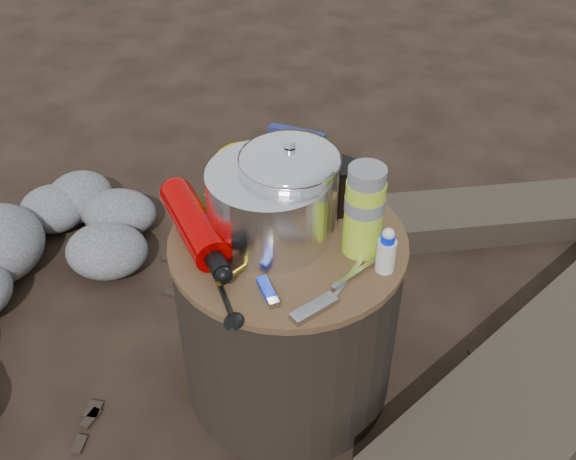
% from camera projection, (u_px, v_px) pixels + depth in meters
% --- Properties ---
extents(ground, '(60.00, 60.00, 0.00)m').
position_uv_depth(ground, '(288.00, 378.00, 1.67)').
color(ground, black).
rests_on(ground, ground).
extents(stump, '(0.49, 0.49, 0.46)m').
position_uv_depth(stump, '(288.00, 315.00, 1.52)').
color(stump, black).
rests_on(stump, ground).
extents(rock_ring, '(0.44, 0.97, 0.19)m').
position_uv_depth(rock_ring, '(24.00, 275.00, 1.82)').
color(rock_ring, '#5B5B5F').
rests_on(rock_ring, ground).
extents(log_small, '(1.09, 0.54, 0.09)m').
position_uv_depth(log_small, '(547.00, 211.00, 2.12)').
color(log_small, '#312A21').
rests_on(log_small, ground).
extents(foil_windscreen, '(0.25, 0.25, 0.15)m').
position_uv_depth(foil_windscreen, '(270.00, 204.00, 1.34)').
color(foil_windscreen, silver).
rests_on(foil_windscreen, stump).
extents(camping_pot, '(0.20, 0.20, 0.20)m').
position_uv_depth(camping_pot, '(290.00, 188.00, 1.35)').
color(camping_pot, silver).
rests_on(camping_pot, stump).
extents(fuel_bottle, '(0.24, 0.29, 0.07)m').
position_uv_depth(fuel_bottle, '(194.00, 224.00, 1.36)').
color(fuel_bottle, '#A80000').
rests_on(fuel_bottle, stump).
extents(thermos, '(0.08, 0.08, 0.19)m').
position_uv_depth(thermos, '(364.00, 211.00, 1.29)').
color(thermos, '#AAD02A').
rests_on(thermos, stump).
extents(travel_mug, '(0.08, 0.08, 0.11)m').
position_uv_depth(travel_mug, '(338.00, 187.00, 1.42)').
color(travel_mug, black).
rests_on(travel_mug, stump).
extents(stuff_sack, '(0.16, 0.13, 0.11)m').
position_uv_depth(stuff_sack, '(246.00, 167.00, 1.49)').
color(stuff_sack, '#CEB000').
rests_on(stuff_sack, stump).
extents(food_pouch, '(0.13, 0.05, 0.16)m').
position_uv_depth(food_pouch, '(295.00, 164.00, 1.45)').
color(food_pouch, navy).
rests_on(food_pouch, stump).
extents(lighter, '(0.06, 0.08, 0.01)m').
position_uv_depth(lighter, '(267.00, 289.00, 1.25)').
color(lighter, '#0524F3').
rests_on(lighter, stump).
extents(multitool, '(0.08, 0.09, 0.01)m').
position_uv_depth(multitool, '(314.00, 309.00, 1.21)').
color(multitool, '#A5A5AA').
rests_on(multitool, stump).
extents(pot_grabber, '(0.09, 0.13, 0.01)m').
position_uv_depth(pot_grabber, '(350.00, 275.00, 1.28)').
color(pot_grabber, '#A5A5AA').
rests_on(pot_grabber, stump).
extents(spork, '(0.10, 0.14, 0.01)m').
position_uv_depth(spork, '(224.00, 297.00, 1.24)').
color(spork, black).
rests_on(spork, stump).
extents(squeeze_bottle, '(0.04, 0.04, 0.09)m').
position_uv_depth(squeeze_bottle, '(386.00, 252.00, 1.28)').
color(squeeze_bottle, silver).
rests_on(squeeze_bottle, stump).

